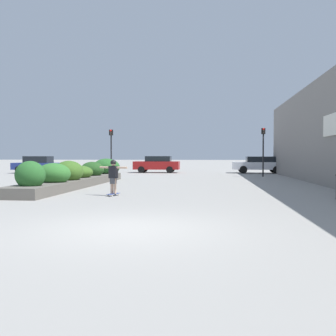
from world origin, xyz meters
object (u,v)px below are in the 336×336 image
(car_leftmost, at_px, (37,164))
(car_center_left, at_px, (157,164))
(skateboarder, at_px, (113,173))
(skateboard, at_px, (113,194))
(car_rightmost, at_px, (259,164))
(traffic_light_right, at_px, (263,144))
(traffic_light_left, at_px, (111,145))

(car_leftmost, distance_m, car_center_left, 10.98)
(skateboarder, xyz_separation_m, car_leftmost, (-11.98, 18.28, -0.08))
(skateboard, relative_size, car_rightmost, 0.16)
(skateboarder, distance_m, traffic_light_right, 16.63)
(car_leftmost, xyz_separation_m, car_center_left, (10.73, 2.31, 0.00))
(car_rightmost, height_order, traffic_light_left, traffic_light_left)
(skateboard, height_order, skateboarder, skateboarder)
(car_center_left, xyz_separation_m, traffic_light_right, (8.96, -5.95, 1.67))
(traffic_light_right, bearing_deg, car_rightmost, 85.47)
(skateboard, distance_m, car_leftmost, 21.87)
(traffic_light_left, bearing_deg, traffic_light_right, 0.71)
(skateboarder, bearing_deg, car_leftmost, 141.73)
(car_leftmost, distance_m, traffic_light_left, 8.97)
(car_rightmost, distance_m, traffic_light_right, 6.39)
(skateboarder, distance_m, car_leftmost, 21.86)
(skateboarder, relative_size, car_rightmost, 0.28)
(skateboarder, relative_size, traffic_light_right, 0.36)
(car_rightmost, relative_size, traffic_light_left, 1.29)
(skateboard, relative_size, traffic_light_right, 0.20)
(skateboard, xyz_separation_m, car_center_left, (-1.25, 20.60, 0.75))
(car_leftmost, bearing_deg, traffic_light_right, -100.47)
(car_center_left, distance_m, traffic_light_right, 10.89)
(skateboard, height_order, car_leftmost, car_leftmost)
(car_center_left, bearing_deg, skateboarder, -176.52)
(skateboard, xyz_separation_m, car_rightmost, (8.20, 20.79, 0.74))
(skateboarder, height_order, car_leftmost, car_leftmost)
(car_leftmost, xyz_separation_m, traffic_light_left, (7.96, -3.78, 1.66))
(skateboard, xyz_separation_m, car_leftmost, (-11.98, 18.28, 0.74))
(skateboarder, xyz_separation_m, car_rightmost, (8.20, 20.79, -0.08))
(skateboard, bearing_deg, car_leftmost, 141.73)
(skateboard, bearing_deg, traffic_light_left, 124.01)
(car_rightmost, xyz_separation_m, traffic_light_right, (-0.49, -6.14, 1.67))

